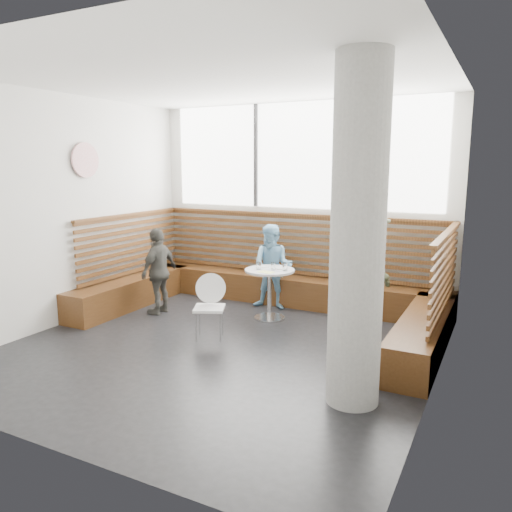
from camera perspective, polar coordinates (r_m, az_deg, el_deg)
The scene contains 15 objects.
room at distance 5.89m, azimuth -4.41°, elevation 4.19°, with size 5.00×5.00×3.20m.
booth at distance 7.65m, azimuth 2.64°, elevation -3.43°, with size 5.00×2.50×1.44m.
concrete_column at distance 4.60m, azimuth 11.55°, elevation 2.23°, with size 0.50×0.50×3.20m, color gray.
wall_art at distance 7.72m, azimuth -18.94°, elevation 10.33°, with size 0.50×0.50×0.03m, color white.
cafe_table at distance 7.27m, azimuth 1.56°, elevation -3.15°, with size 0.72×0.72×0.74m.
cafe_chair at distance 6.53m, azimuth -5.07°, elevation -5.18°, with size 0.40×0.39×0.83m.
adult_man at distance 6.70m, azimuth 12.18°, elevation -1.54°, with size 1.13×0.65×1.75m, color #434A31.
child_back at distance 7.77m, azimuth 1.93°, elevation -1.26°, with size 0.65×0.50×1.33m, color #82BDE3.
child_left at distance 7.67m, azimuth -11.03°, elevation -1.71°, with size 0.76×0.32×1.30m, color #484741.
plate_near at distance 7.38m, azimuth 0.71°, elevation -1.22°, with size 0.19×0.19×0.01m, color white.
plate_far at distance 7.30m, azimuth 2.80°, elevation -1.35°, with size 0.20×0.20×0.01m, color white.
glass_left at distance 7.21m, azimuth 0.29°, elevation -1.12°, with size 0.07×0.07×0.11m, color white.
glass_mid at distance 7.17m, azimuth 1.98°, elevation -1.19°, with size 0.07×0.07×0.11m, color white.
glass_right at distance 7.13m, azimuth 3.32°, elevation -1.24°, with size 0.07×0.07×0.11m, color white.
menu_card at distance 7.03m, azimuth 1.15°, elevation -1.85°, with size 0.21×0.15×0.00m, color #A5C64C.
Camera 1 is at (3.06, -4.99, 2.24)m, focal length 35.00 mm.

